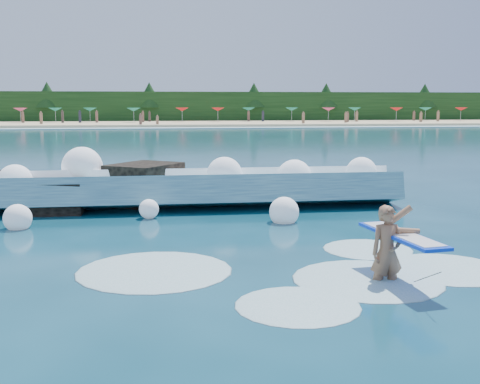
{
  "coord_description": "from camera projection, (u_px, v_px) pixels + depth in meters",
  "views": [
    {
      "loc": [
        -0.35,
        -11.02,
        3.14
      ],
      "look_at": [
        1.5,
        2.0,
        1.2
      ],
      "focal_mm": 45.0,
      "sensor_mm": 36.0,
      "label": 1
    }
  ],
  "objects": [
    {
      "name": "wet_band",
      "position": [
        157.0,
        128.0,
        76.92
      ],
      "size": [
        140.0,
        5.0,
        0.08
      ],
      "primitive_type": "cube",
      "color": "silver",
      "rests_on": "ground"
    },
    {
      "name": "breaking_wave",
      "position": [
        128.0,
        191.0,
        18.29
      ],
      "size": [
        16.56,
        2.64,
        1.43
      ],
      "color": "teal",
      "rests_on": "ground"
    },
    {
      "name": "wave_spray",
      "position": [
        107.0,
        178.0,
        18.05
      ],
      "size": [
        15.55,
        4.65,
        1.93
      ],
      "color": "white",
      "rests_on": "ground"
    },
    {
      "name": "rock_cluster",
      "position": [
        42.0,
        193.0,
        18.18
      ],
      "size": [
        8.59,
        3.31,
        1.48
      ],
      "color": "black",
      "rests_on": "ground"
    },
    {
      "name": "beach_umbrellas",
      "position": [
        153.0,
        109.0,
        89.84
      ],
      "size": [
        112.43,
        6.7,
        0.5
      ],
      "color": "#C63A6B",
      "rests_on": "ground"
    },
    {
      "name": "surf_foam",
      "position": [
        309.0,
        274.0,
        11.16
      ],
      "size": [
        9.27,
        5.36,
        0.15
      ],
      "color": "silver",
      "rests_on": "ground"
    },
    {
      "name": "ground",
      "position": [
        176.0,
        272.0,
        11.3
      ],
      "size": [
        200.0,
        200.0,
        0.0
      ],
      "primitive_type": "plane",
      "color": "#083441",
      "rests_on": "ground"
    },
    {
      "name": "treeline",
      "position": [
        156.0,
        107.0,
        97.13
      ],
      "size": [
        140.0,
        4.0,
        5.0
      ],
      "primitive_type": "cube",
      "color": "black",
      "rests_on": "ground"
    },
    {
      "name": "beachgoers",
      "position": [
        194.0,
        118.0,
        85.17
      ],
      "size": [
        86.27,
        13.71,
        1.94
      ],
      "color": "#3F332D",
      "rests_on": "ground"
    },
    {
      "name": "surfer_with_board",
      "position": [
        390.0,
        249.0,
        10.54
      ],
      "size": [
        1.0,
        2.87,
        1.67
      ],
      "color": "#976546",
      "rests_on": "ground"
    },
    {
      "name": "beach",
      "position": [
        157.0,
        124.0,
        87.67
      ],
      "size": [
        140.0,
        20.0,
        0.4
      ],
      "primitive_type": "cube",
      "color": "tan",
      "rests_on": "ground"
    }
  ]
}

